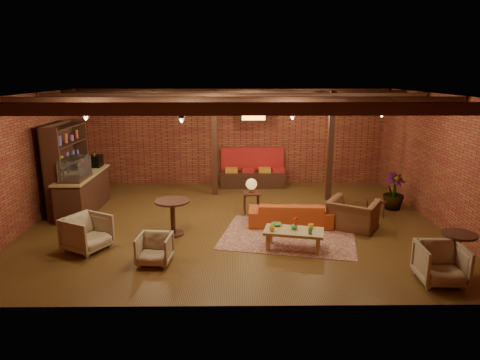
{
  "coord_description": "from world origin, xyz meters",
  "views": [
    {
      "loc": [
        0.04,
        -10.25,
        3.69
      ],
      "look_at": [
        0.15,
        0.2,
        1.06
      ],
      "focal_mm": 32.0,
      "sensor_mm": 36.0,
      "label": 1
    }
  ],
  "objects_px": {
    "round_table_left": "(173,212)",
    "armchair_right": "(353,210)",
    "armchair_b": "(154,248)",
    "round_table_right": "(458,246)",
    "plant_tall": "(397,155)",
    "sofa": "(290,214)",
    "armchair_far": "(441,262)",
    "side_table_book": "(376,201)",
    "coffee_table": "(293,232)",
    "side_table_lamp": "(251,187)",
    "armchair_a": "(87,231)"
  },
  "relations": [
    {
      "from": "armchair_b",
      "to": "armchair_right",
      "type": "height_order",
      "value": "armchair_right"
    },
    {
      "from": "round_table_left",
      "to": "side_table_book",
      "type": "relative_size",
      "value": 1.81
    },
    {
      "from": "side_table_lamp",
      "to": "plant_tall",
      "type": "distance_m",
      "value": 4.03
    },
    {
      "from": "round_table_left",
      "to": "coffee_table",
      "type": "bearing_deg",
      "value": -17.71
    },
    {
      "from": "armchair_right",
      "to": "armchair_far",
      "type": "xyz_separation_m",
      "value": [
        0.85,
        -2.75,
        -0.09
      ]
    },
    {
      "from": "armchair_a",
      "to": "plant_tall",
      "type": "xyz_separation_m",
      "value": [
        7.53,
        2.74,
        1.11
      ]
    },
    {
      "from": "sofa",
      "to": "armchair_b",
      "type": "relative_size",
      "value": 3.12
    },
    {
      "from": "side_table_lamp",
      "to": "armchair_right",
      "type": "distance_m",
      "value": 2.74
    },
    {
      "from": "coffee_table",
      "to": "round_table_right",
      "type": "relative_size",
      "value": 1.81
    },
    {
      "from": "coffee_table",
      "to": "side_table_book",
      "type": "relative_size",
      "value": 2.92
    },
    {
      "from": "side_table_book",
      "to": "round_table_right",
      "type": "distance_m",
      "value": 3.22
    },
    {
      "from": "armchair_a",
      "to": "armchair_b",
      "type": "relative_size",
      "value": 1.27
    },
    {
      "from": "round_table_right",
      "to": "armchair_far",
      "type": "bearing_deg",
      "value": -138.17
    },
    {
      "from": "coffee_table",
      "to": "round_table_left",
      "type": "height_order",
      "value": "round_table_left"
    },
    {
      "from": "side_table_lamp",
      "to": "round_table_right",
      "type": "xyz_separation_m",
      "value": [
        3.79,
        -3.55,
        -0.22
      ]
    },
    {
      "from": "round_table_left",
      "to": "plant_tall",
      "type": "bearing_deg",
      "value": 17.81
    },
    {
      "from": "coffee_table",
      "to": "plant_tall",
      "type": "bearing_deg",
      "value": 41.07
    },
    {
      "from": "armchair_far",
      "to": "plant_tall",
      "type": "distance_m",
      "value": 4.48
    },
    {
      "from": "sofa",
      "to": "round_table_left",
      "type": "relative_size",
      "value": 2.44
    },
    {
      "from": "round_table_left",
      "to": "armchair_b",
      "type": "distance_m",
      "value": 1.57
    },
    {
      "from": "round_table_left",
      "to": "armchair_far",
      "type": "height_order",
      "value": "round_table_left"
    },
    {
      "from": "armchair_right",
      "to": "side_table_book",
      "type": "height_order",
      "value": "armchair_right"
    },
    {
      "from": "side_table_book",
      "to": "armchair_a",
      "type": "bearing_deg",
      "value": -162.76
    },
    {
      "from": "armchair_right",
      "to": "round_table_right",
      "type": "distance_m",
      "value": 2.66
    },
    {
      "from": "round_table_right",
      "to": "armchair_far",
      "type": "distance_m",
      "value": 0.73
    },
    {
      "from": "coffee_table",
      "to": "side_table_lamp",
      "type": "relative_size",
      "value": 1.43
    },
    {
      "from": "sofa",
      "to": "plant_tall",
      "type": "relative_size",
      "value": 0.67
    },
    {
      "from": "armchair_right",
      "to": "side_table_book",
      "type": "bearing_deg",
      "value": -101.52
    },
    {
      "from": "round_table_left",
      "to": "armchair_right",
      "type": "relative_size",
      "value": 0.75
    },
    {
      "from": "round_table_left",
      "to": "plant_tall",
      "type": "xyz_separation_m",
      "value": [
        5.83,
        1.87,
        0.96
      ]
    },
    {
      "from": "sofa",
      "to": "armchair_b",
      "type": "bearing_deg",
      "value": 39.36
    },
    {
      "from": "round_table_left",
      "to": "armchair_right",
      "type": "bearing_deg",
      "value": 4.56
    },
    {
      "from": "round_table_left",
      "to": "armchair_far",
      "type": "relative_size",
      "value": 1.05
    },
    {
      "from": "coffee_table",
      "to": "armchair_far",
      "type": "relative_size",
      "value": 1.7
    },
    {
      "from": "sofa",
      "to": "side_table_lamp",
      "type": "xyz_separation_m",
      "value": [
        -0.93,
        1.01,
        0.42
      ]
    },
    {
      "from": "armchair_a",
      "to": "coffee_table",
      "type": "bearing_deg",
      "value": -60.99
    },
    {
      "from": "armchair_far",
      "to": "coffee_table",
      "type": "bearing_deg",
      "value": 150.31
    },
    {
      "from": "plant_tall",
      "to": "round_table_left",
      "type": "bearing_deg",
      "value": -162.19
    },
    {
      "from": "sofa",
      "to": "armchair_far",
      "type": "bearing_deg",
      "value": 130.88
    },
    {
      "from": "side_table_lamp",
      "to": "armchair_right",
      "type": "xyz_separation_m",
      "value": [
        2.41,
        -1.29,
        -0.23
      ]
    },
    {
      "from": "round_table_right",
      "to": "plant_tall",
      "type": "xyz_separation_m",
      "value": [
        0.14,
        3.8,
        1.03
      ]
    },
    {
      "from": "plant_tall",
      "to": "side_table_book",
      "type": "bearing_deg",
      "value": -137.87
    },
    {
      "from": "armchair_far",
      "to": "side_table_book",
      "type": "bearing_deg",
      "value": 92.62
    },
    {
      "from": "sofa",
      "to": "armchair_a",
      "type": "height_order",
      "value": "armchair_a"
    },
    {
      "from": "sofa",
      "to": "coffee_table",
      "type": "distance_m",
      "value": 1.48
    },
    {
      "from": "coffee_table",
      "to": "round_table_left",
      "type": "bearing_deg",
      "value": 162.29
    },
    {
      "from": "side_table_lamp",
      "to": "plant_tall",
      "type": "xyz_separation_m",
      "value": [
        3.94,
        0.24,
        0.81
      ]
    },
    {
      "from": "side_table_lamp",
      "to": "sofa",
      "type": "bearing_deg",
      "value": -47.58
    },
    {
      "from": "sofa",
      "to": "armchair_b",
      "type": "xyz_separation_m",
      "value": [
        -2.96,
        -2.16,
        0.03
      ]
    },
    {
      "from": "armchair_right",
      "to": "plant_tall",
      "type": "bearing_deg",
      "value": -103.65
    }
  ]
}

